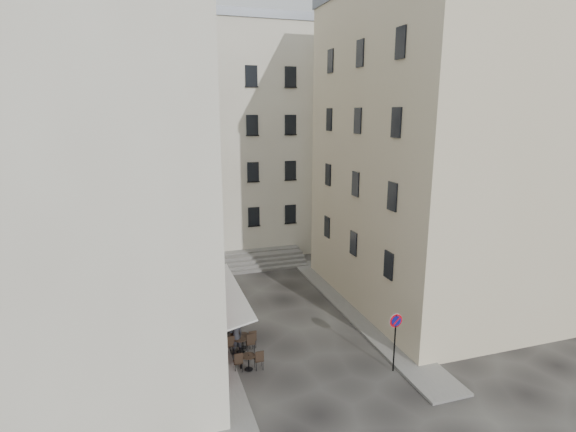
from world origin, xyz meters
name	(u,v)px	position (x,y,z in m)	size (l,w,h in m)	color
ground	(301,347)	(0.00, 0.00, 0.00)	(90.00, 90.00, 0.00)	black
sidewalk_left	(200,323)	(-4.50, 4.00, 0.06)	(2.00, 22.00, 0.12)	slate
sidewalk_right	(356,309)	(4.50, 3.00, 0.06)	(2.00, 18.00, 0.12)	slate
building_left	(56,139)	(-10.50, 3.00, 10.31)	(12.20, 16.20, 20.60)	beige
building_right	(448,149)	(10.50, 3.50, 9.31)	(12.20, 14.20, 18.60)	beige
building_back	(215,138)	(-1.00, 19.00, 9.31)	(18.20, 10.20, 18.60)	beige
cafe_storefront	(210,315)	(-4.32, 1.00, 1.88)	(1.74, 7.30, 3.50)	#4B0B0A
stone_steps	(246,261)	(0.00, 12.57, 0.40)	(9.00, 3.15, 0.80)	slate
bollard_near	(241,358)	(-3.25, -1.00, 0.53)	(0.12, 0.12, 0.98)	black
bollard_mid	(227,324)	(-3.25, 2.50, 0.53)	(0.12, 0.12, 0.98)	black
bollard_far	(217,299)	(-3.25, 6.00, 0.53)	(0.12, 0.12, 0.98)	black
no_parking_sign	(395,331)	(3.30, -3.30, 1.98)	(0.64, 0.11, 2.79)	black
bistro_table_a	(248,361)	(-2.96, -1.25, 0.48)	(1.33, 0.62, 0.94)	black
bistro_table_b	(240,344)	(-3.01, 0.34, 0.50)	(1.39, 0.65, 0.98)	black
bistro_table_c	(243,340)	(-2.80, 0.73, 0.48)	(1.32, 0.62, 0.93)	black
bistro_table_d	(230,318)	(-2.94, 3.25, 0.48)	(1.32, 0.62, 0.93)	black
bistro_table_e	(223,306)	(-3.03, 5.11, 0.42)	(1.17, 0.55, 0.82)	black
pedestrian	(236,336)	(-3.20, 0.36, 0.94)	(0.69, 0.45, 1.88)	black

